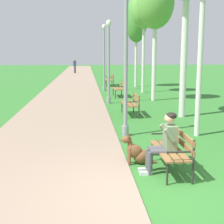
{
  "coord_description": "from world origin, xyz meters",
  "views": [
    {
      "loc": [
        -1.23,
        -5.19,
        2.42
      ],
      "look_at": [
        -0.55,
        3.14,
        0.9
      ],
      "focal_mm": 52.73,
      "sensor_mm": 36.0,
      "label": 1
    }
  ],
  "objects_px": {
    "person_seated_on_near_bench": "(165,140)",
    "birch_tree_fourth": "(155,3)",
    "park_bench_near": "(174,147)",
    "park_bench_far": "(120,88)",
    "birch_tree_fifth": "(144,10)",
    "pedestrian_distant": "(75,66)",
    "lamp_post_near": "(126,62)",
    "dog_brown": "(137,153)",
    "lamp_post_mid": "(109,61)",
    "park_bench_furthest": "(110,79)",
    "birch_tree_sixth": "(136,20)",
    "lamp_post_far": "(104,57)",
    "park_bench_mid": "(132,102)"
  },
  "relations": [
    {
      "from": "person_seated_on_near_bench",
      "to": "birch_tree_fourth",
      "type": "distance_m",
      "value": 11.1
    },
    {
      "from": "park_bench_near",
      "to": "park_bench_far",
      "type": "xyz_separation_m",
      "value": [
        0.11,
        11.62,
        0.0
      ]
    },
    {
      "from": "birch_tree_fifth",
      "to": "pedestrian_distant",
      "type": "xyz_separation_m",
      "value": [
        -4.68,
        18.8,
        -4.02
      ]
    },
    {
      "from": "pedestrian_distant",
      "to": "lamp_post_near",
      "type": "bearing_deg",
      "value": -85.43
    },
    {
      "from": "dog_brown",
      "to": "lamp_post_mid",
      "type": "xyz_separation_m",
      "value": [
        0.01,
        8.76,
        1.76
      ]
    },
    {
      "from": "pedestrian_distant",
      "to": "dog_brown",
      "type": "bearing_deg",
      "value": -85.87
    },
    {
      "from": "park_bench_furthest",
      "to": "birch_tree_sixth",
      "type": "bearing_deg",
      "value": -24.64
    },
    {
      "from": "lamp_post_mid",
      "to": "birch_tree_fourth",
      "type": "height_order",
      "value": "birch_tree_fourth"
    },
    {
      "from": "park_bench_near",
      "to": "lamp_post_near",
      "type": "distance_m",
      "value": 3.49
    },
    {
      "from": "lamp_post_mid",
      "to": "park_bench_near",
      "type": "bearing_deg",
      "value": -85.9
    },
    {
      "from": "person_seated_on_near_bench",
      "to": "lamp_post_mid",
      "type": "xyz_separation_m",
      "value": [
        -0.46,
        9.33,
        1.34
      ]
    },
    {
      "from": "park_bench_near",
      "to": "lamp_post_far",
      "type": "xyz_separation_m",
      "value": [
        -0.58,
        14.56,
        1.63
      ]
    },
    {
      "from": "park_bench_far",
      "to": "pedestrian_distant",
      "type": "xyz_separation_m",
      "value": [
        -3.07,
        20.63,
        0.33
      ]
    },
    {
      "from": "park_bench_mid",
      "to": "dog_brown",
      "type": "relative_size",
      "value": 1.8
    },
    {
      "from": "lamp_post_mid",
      "to": "park_bench_mid",
      "type": "bearing_deg",
      "value": -77.95
    },
    {
      "from": "birch_tree_fourth",
      "to": "birch_tree_sixth",
      "type": "distance_m",
      "value": 6.75
    },
    {
      "from": "park_bench_mid",
      "to": "pedestrian_distant",
      "type": "height_order",
      "value": "pedestrian_distant"
    },
    {
      "from": "pedestrian_distant",
      "to": "park_bench_far",
      "type": "bearing_deg",
      "value": -81.54
    },
    {
      "from": "park_bench_far",
      "to": "lamp_post_near",
      "type": "height_order",
      "value": "lamp_post_near"
    },
    {
      "from": "birch_tree_sixth",
      "to": "park_bench_mid",
      "type": "bearing_deg",
      "value": -99.53
    },
    {
      "from": "dog_brown",
      "to": "birch_tree_sixth",
      "type": "xyz_separation_m",
      "value": [
        2.46,
        16.32,
        4.36
      ]
    },
    {
      "from": "park_bench_mid",
      "to": "birch_tree_sixth",
      "type": "bearing_deg",
      "value": 80.47
    },
    {
      "from": "park_bench_mid",
      "to": "park_bench_furthest",
      "type": "distance_m",
      "value": 11.47
    },
    {
      "from": "birch_tree_fifth",
      "to": "dog_brown",
      "type": "bearing_deg",
      "value": -100.45
    },
    {
      "from": "park_bench_near",
      "to": "dog_brown",
      "type": "distance_m",
      "value": 0.88
    },
    {
      "from": "person_seated_on_near_bench",
      "to": "birch_tree_fourth",
      "type": "bearing_deg",
      "value": 79.48
    },
    {
      "from": "person_seated_on_near_bench",
      "to": "birch_tree_fifth",
      "type": "bearing_deg",
      "value": 81.9
    },
    {
      "from": "park_bench_furthest",
      "to": "lamp_post_near",
      "type": "distance_m",
      "value": 14.73
    },
    {
      "from": "birch_tree_sixth",
      "to": "park_bench_furthest",
      "type": "bearing_deg",
      "value": 155.36
    },
    {
      "from": "birch_tree_fourth",
      "to": "lamp_post_mid",
      "type": "bearing_deg",
      "value": -160.96
    },
    {
      "from": "dog_brown",
      "to": "park_bench_furthest",
      "type": "bearing_deg",
      "value": 87.64
    },
    {
      "from": "park_bench_mid",
      "to": "birch_tree_fifth",
      "type": "distance_m",
      "value": 8.66
    },
    {
      "from": "park_bench_furthest",
      "to": "dog_brown",
      "type": "bearing_deg",
      "value": -92.36
    },
    {
      "from": "lamp_post_far",
      "to": "person_seated_on_near_bench",
      "type": "bearing_deg",
      "value": -88.55
    },
    {
      "from": "park_bench_furthest",
      "to": "lamp_post_mid",
      "type": "xyz_separation_m",
      "value": [
        -0.7,
        -8.36,
        1.51
      ]
    },
    {
      "from": "park_bench_near",
      "to": "person_seated_on_near_bench",
      "type": "relative_size",
      "value": 1.2
    },
    {
      "from": "park_bench_furthest",
      "to": "dog_brown",
      "type": "xyz_separation_m",
      "value": [
        -0.71,
        -17.12,
        -0.25
      ]
    },
    {
      "from": "lamp_post_far",
      "to": "park_bench_near",
      "type": "bearing_deg",
      "value": -87.73
    },
    {
      "from": "park_bench_furthest",
      "to": "person_seated_on_near_bench",
      "type": "bearing_deg",
      "value": -90.79
    },
    {
      "from": "lamp_post_mid",
      "to": "birch_tree_fourth",
      "type": "distance_m",
      "value": 3.72
    },
    {
      "from": "park_bench_far",
      "to": "dog_brown",
      "type": "xyz_separation_m",
      "value": [
        -0.78,
        -11.1,
        -0.25
      ]
    },
    {
      "from": "park_bench_far",
      "to": "person_seated_on_near_bench",
      "type": "height_order",
      "value": "person_seated_on_near_bench"
    },
    {
      "from": "lamp_post_near",
      "to": "birch_tree_fourth",
      "type": "relative_size",
      "value": 0.68
    },
    {
      "from": "person_seated_on_near_bench",
      "to": "lamp_post_near",
      "type": "height_order",
      "value": "lamp_post_near"
    },
    {
      "from": "birch_tree_fourth",
      "to": "dog_brown",
      "type": "bearing_deg",
      "value": -103.76
    },
    {
      "from": "dog_brown",
      "to": "birch_tree_fourth",
      "type": "height_order",
      "value": "birch_tree_fourth"
    },
    {
      "from": "lamp_post_near",
      "to": "birch_tree_fifth",
      "type": "distance_m",
      "value": 11.03
    },
    {
      "from": "park_bench_near",
      "to": "park_bench_mid",
      "type": "bearing_deg",
      "value": 90.0
    },
    {
      "from": "birch_tree_sixth",
      "to": "park_bench_near",
      "type": "bearing_deg",
      "value": -96.07
    },
    {
      "from": "person_seated_on_near_bench",
      "to": "lamp_post_far",
      "type": "distance_m",
      "value": 14.69
    }
  ]
}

